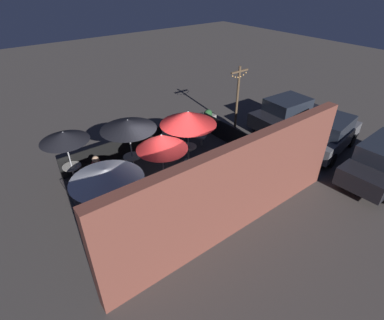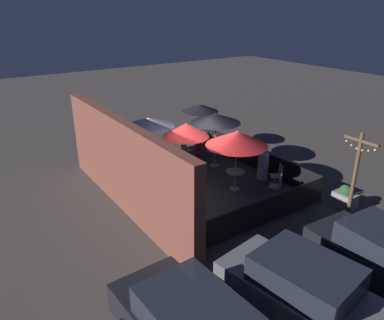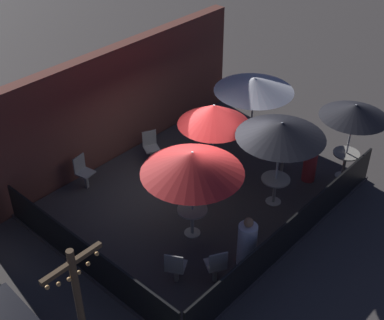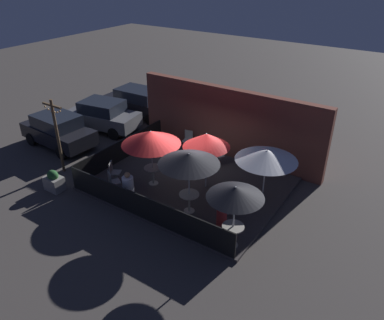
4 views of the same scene
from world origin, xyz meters
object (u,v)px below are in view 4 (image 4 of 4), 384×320
object	(u,v)px
patio_umbrella_2	(189,159)
patio_chair_3	(220,154)
dining_table_0	(153,171)
patio_chair_4	(113,182)
patio_umbrella_4	(267,155)
light_post	(57,132)
patio_umbrella_3	(206,140)
dining_table_1	(233,230)
planter_box	(54,181)
parked_car_0	(58,130)
parked_car_1	(103,115)
patio_umbrella_0	(151,138)
patio_chair_1	(188,139)
parked_car_2	(139,102)
dining_table_2	(189,198)
patron_1	(128,189)
patio_chair_0	(230,203)
patron_0	(222,214)
patio_chair_2	(114,171)
patio_umbrella_1	(235,192)

from	to	relation	value
patio_umbrella_2	patio_chair_3	xyz separation A→B (m)	(-0.81, 3.61, -1.65)
dining_table_0	patio_chair_4	distance (m)	1.63
patio_umbrella_4	light_post	world-z (taller)	light_post
patio_umbrella_3	dining_table_1	distance (m)	3.84
patio_chair_4	planter_box	xyz separation A→B (m)	(-2.30, -0.99, -0.26)
parked_car_0	parked_car_1	distance (m)	2.63
patio_umbrella_0	patio_umbrella_4	distance (m)	4.38
patio_chair_1	parked_car_2	size ratio (longest dim) A/B	0.21
dining_table_2	patron_1	size ratio (longest dim) A/B	0.57
patio_chair_0	patron_0	bearing A→B (deg)	70.65
patio_chair_2	patio_chair_3	size ratio (longest dim) A/B	0.98
patio_chair_2	dining_table_0	bearing A→B (deg)	0.00
patio_chair_1	patron_0	size ratio (longest dim) A/B	0.77
dining_table_1	patio_chair_1	bearing A→B (deg)	136.02
parked_car_1	patio_chair_2	bearing A→B (deg)	-49.57
patio_chair_4	parked_car_0	world-z (taller)	parked_car_0
patio_chair_2	patio_chair_0	bearing A→B (deg)	-21.61
dining_table_0	patio_chair_4	bearing A→B (deg)	-120.08
light_post	dining_table_0	bearing A→B (deg)	17.02
patio_umbrella_4	patio_chair_1	bearing A→B (deg)	158.06
patio_chair_2	light_post	bearing A→B (deg)	160.34
patio_umbrella_1	parked_car_2	world-z (taller)	patio_umbrella_1
patron_0	parked_car_0	world-z (taller)	parked_car_0
patio_chair_1	parked_car_0	size ratio (longest dim) A/B	0.24
patio_umbrella_1	parked_car_0	xyz separation A→B (m)	(-10.54, 1.82, -1.31)
patio_chair_2	patron_0	bearing A→B (deg)	-30.50
dining_table_0	planter_box	distance (m)	3.95
patio_umbrella_0	planter_box	bearing A→B (deg)	-142.37
patron_0	parked_car_1	distance (m)	10.15
light_post	patio_umbrella_0	bearing A→B (deg)	17.02
dining_table_0	parked_car_0	world-z (taller)	parked_car_0
dining_table_2	light_post	xyz separation A→B (m)	(-6.27, -0.48, 1.16)
patio_umbrella_4	dining_table_1	size ratio (longest dim) A/B	2.96
dining_table_1	patio_chair_1	xyz separation A→B (m)	(-4.98, 4.81, -0.08)
patio_umbrella_2	patio_chair_1	xyz separation A→B (m)	(-2.82, 4.06, -1.64)
patio_umbrella_2	patio_chair_0	distance (m)	2.22
dining_table_2	patio_chair_4	bearing A→B (deg)	-167.81
patio_umbrella_4	dining_table_0	world-z (taller)	patio_umbrella_4
patio_umbrella_0	planter_box	world-z (taller)	patio_umbrella_0
patio_chair_1	parked_car_1	distance (m)	5.19
parked_car_1	patio_umbrella_2	bearing A→B (deg)	-33.80
patio_chair_2	patron_0	world-z (taller)	patron_0
patio_chair_1	patio_chair_4	world-z (taller)	patio_chair_4
planter_box	patio_umbrella_0	bearing A→B (deg)	37.63
patio_chair_1	patron_1	bearing A→B (deg)	-2.11
patio_umbrella_4	planter_box	xyz separation A→B (m)	(-7.26, -3.82, -1.62)
patio_umbrella_1	patron_1	size ratio (longest dim) A/B	1.71
planter_box	patio_chair_2	bearing A→B (deg)	43.20
patio_umbrella_1	dining_table_0	size ratio (longest dim) A/B	2.96
patio_umbrella_2	patron_0	xyz separation A→B (m)	(1.41, -0.14, -1.60)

